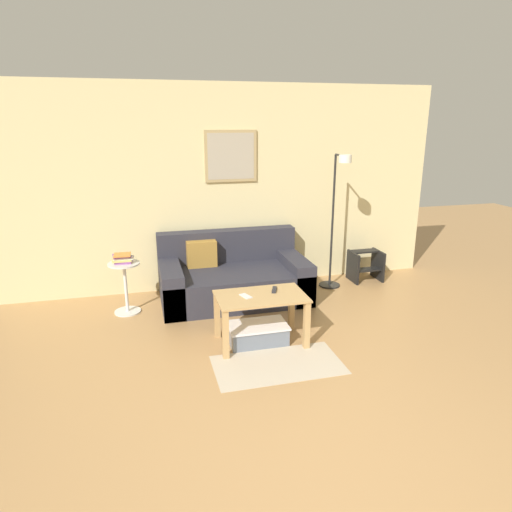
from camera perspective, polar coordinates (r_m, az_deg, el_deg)
The scene contains 12 objects.
ground_plane at distance 3.06m, azimuth 11.78°, elevation -27.44°, with size 16.00×16.00×0.00m, color tan.
wall_back at distance 5.82m, azimuth -3.85°, elevation 8.43°, with size 5.60×0.09×2.55m.
area_rug at distance 4.21m, azimuth 2.76°, elevation -13.41°, with size 1.15×0.62×0.01m, color #C1B299.
couch at distance 5.57m, azimuth -2.96°, elevation -2.73°, with size 1.75×0.99×0.78m.
coffee_table at distance 4.43m, azimuth 0.60°, elevation -6.25°, with size 0.86×0.52×0.49m.
storage_bin at distance 4.55m, azimuth 0.18°, elevation -9.63°, with size 0.58×0.36×0.19m.
floor_lamp at distance 5.77m, azimuth 10.04°, elevation 4.93°, with size 0.27×0.48×1.72m.
side_table at distance 5.33m, azimuth -16.01°, elevation -3.26°, with size 0.35×0.35×0.59m.
book_stack at distance 5.26m, azimuth -16.34°, elevation -0.27°, with size 0.24×0.20×0.10m.
remote_control at distance 4.51m, azimuth 2.30°, elevation -4.23°, with size 0.04×0.15×0.02m, color #232328.
cell_phone at distance 4.37m, azimuth -1.29°, elevation -5.03°, with size 0.07×0.14×0.01m, color silver.
step_stool at distance 6.38m, azimuth 13.53°, elevation -1.07°, with size 0.41×0.34×0.41m.
Camera 1 is at (-1.08, -1.93, 2.11)m, focal length 32.00 mm.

